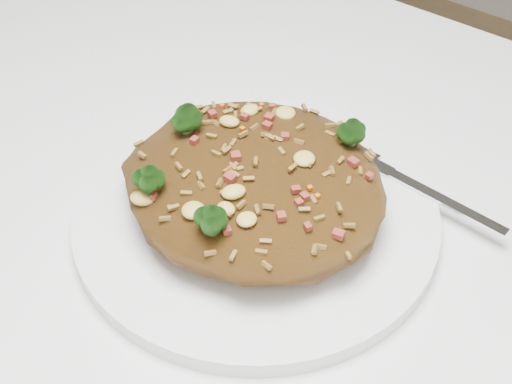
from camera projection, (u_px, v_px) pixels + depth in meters
dining_table at (149, 294)px, 0.59m from camera, size 1.20×0.80×0.75m
plate at (256, 213)px, 0.52m from camera, size 0.27×0.27×0.01m
fried_rice at (255, 175)px, 0.50m from camera, size 0.19×0.17×0.07m
fork at (417, 186)px, 0.53m from camera, size 0.16×0.03×0.00m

